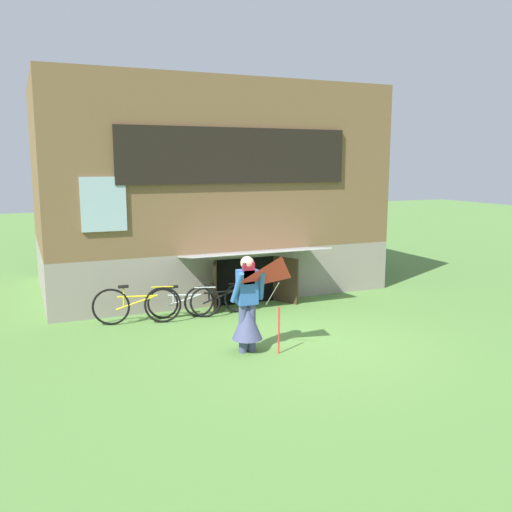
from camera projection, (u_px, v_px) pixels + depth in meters
ground_plane at (298, 342)px, 9.94m from camera, size 60.00×60.00×0.00m
log_house at (202, 188)px, 14.49m from camera, size 8.16×6.10×5.06m
person at (247, 312)px, 9.34m from camera, size 0.61×0.53×1.66m
kite at (282, 280)px, 8.93m from camera, size 0.91×0.88×1.62m
bicycle_black at (219, 299)px, 11.72m from camera, size 1.53×0.08×0.70m
bicycle_silver at (184, 302)px, 11.45m from camera, size 1.46×0.49×0.69m
bicycle_yellow at (137, 305)px, 11.03m from camera, size 1.72×0.46×0.80m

